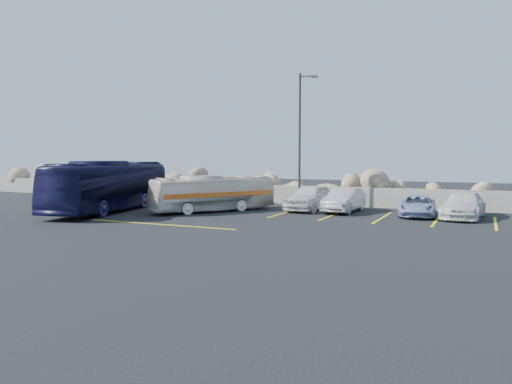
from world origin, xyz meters
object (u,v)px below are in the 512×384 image
at_px(vintage_bus, 213,194).
at_px(car_b, 344,200).
at_px(car_c, 463,205).
at_px(car_a, 311,197).
at_px(tour_coach, 110,186).
at_px(lamppost, 300,136).
at_px(car_d, 417,206).

relative_size(vintage_bus, car_b, 1.81).
distance_m(car_b, car_c, 6.18).
bearing_deg(car_b, car_a, -179.43).
height_order(vintage_bus, car_c, vintage_bus).
bearing_deg(car_c, tour_coach, -160.07).
relative_size(lamppost, car_d, 2.05).
bearing_deg(tour_coach, car_a, 15.03).
xyz_separation_m(tour_coach, car_a, (10.26, 5.16, -0.68)).
relative_size(lamppost, car_c, 1.78).
relative_size(tour_coach, car_c, 2.29).
xyz_separation_m(tour_coach, car_b, (12.26, 5.08, -0.77)).
bearing_deg(vintage_bus, tour_coach, -124.04).
xyz_separation_m(vintage_bus, car_c, (13.01, 2.64, -0.37)).
height_order(lamppost, tour_coach, lamppost).
height_order(tour_coach, car_c, tour_coach).
distance_m(lamppost, car_a, 3.73).
distance_m(lamppost, car_c, 9.83).
bearing_deg(car_c, vintage_bus, -163.61).
relative_size(car_c, car_d, 1.15).
relative_size(car_a, car_d, 1.13).
height_order(lamppost, car_a, lamppost).
distance_m(lamppost, car_d, 7.91).
bearing_deg(car_c, car_d, -170.69).
height_order(car_b, car_c, car_b).
distance_m(car_a, car_d, 5.98).
height_order(lamppost, vintage_bus, lamppost).
xyz_separation_m(lamppost, car_c, (9.08, -0.96, -3.64)).
height_order(car_a, car_d, car_a).
relative_size(car_b, car_c, 0.90).
bearing_deg(tour_coach, vintage_bus, 11.34).
distance_m(vintage_bus, car_b, 7.38).
relative_size(car_b, car_d, 1.03).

